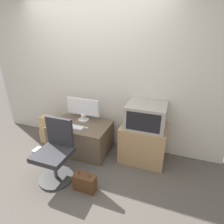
{
  "coord_description": "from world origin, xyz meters",
  "views": [
    {
      "loc": [
        1.31,
        -1.44,
        1.86
      ],
      "look_at": [
        0.41,
        1.04,
        0.76
      ],
      "focal_mm": 28.0,
      "sensor_mm": 36.0,
      "label": 1
    }
  ],
  "objects_px": {
    "cardboard_box_lower": "(49,135)",
    "book": "(39,150)",
    "crt_tv": "(146,115)",
    "handbag": "(85,182)",
    "office_chair": "(56,154)",
    "main_monitor": "(83,109)",
    "mouse": "(86,128)",
    "keyboard": "(76,127)"
  },
  "relations": [
    {
      "from": "mouse",
      "to": "office_chair",
      "type": "height_order",
      "value": "office_chair"
    },
    {
      "from": "book",
      "to": "main_monitor",
      "type": "bearing_deg",
      "value": 34.88
    },
    {
      "from": "keyboard",
      "to": "handbag",
      "type": "bearing_deg",
      "value": -53.06
    },
    {
      "from": "cardboard_box_lower",
      "to": "book",
      "type": "bearing_deg",
      "value": -89.76
    },
    {
      "from": "keyboard",
      "to": "book",
      "type": "height_order",
      "value": "keyboard"
    },
    {
      "from": "keyboard",
      "to": "crt_tv",
      "type": "relative_size",
      "value": 0.48
    },
    {
      "from": "main_monitor",
      "to": "handbag",
      "type": "relative_size",
      "value": 1.86
    },
    {
      "from": "main_monitor",
      "to": "mouse",
      "type": "relative_size",
      "value": 10.24
    },
    {
      "from": "office_chair",
      "to": "cardboard_box_lower",
      "type": "xyz_separation_m",
      "value": [
        -0.72,
        0.71,
        -0.24
      ]
    },
    {
      "from": "office_chair",
      "to": "book",
      "type": "xyz_separation_m",
      "value": [
        -0.72,
        0.41,
        -0.38
      ]
    },
    {
      "from": "main_monitor",
      "to": "crt_tv",
      "type": "xyz_separation_m",
      "value": [
        1.11,
        -0.04,
        0.06
      ]
    },
    {
      "from": "main_monitor",
      "to": "book",
      "type": "bearing_deg",
      "value": -145.12
    },
    {
      "from": "mouse",
      "to": "cardboard_box_lower",
      "type": "xyz_separation_m",
      "value": [
        -0.89,
        0.1,
        -0.37
      ]
    },
    {
      "from": "keyboard",
      "to": "crt_tv",
      "type": "xyz_separation_m",
      "value": [
        1.1,
        0.26,
        0.27
      ]
    },
    {
      "from": "office_chair",
      "to": "handbag",
      "type": "distance_m",
      "value": 0.56
    },
    {
      "from": "keyboard",
      "to": "book",
      "type": "distance_m",
      "value": 0.88
    },
    {
      "from": "mouse",
      "to": "crt_tv",
      "type": "height_order",
      "value": "crt_tv"
    },
    {
      "from": "keyboard",
      "to": "handbag",
      "type": "distance_m",
      "value": 0.93
    },
    {
      "from": "cardboard_box_lower",
      "to": "office_chair",
      "type": "bearing_deg",
      "value": -44.62
    },
    {
      "from": "mouse",
      "to": "cardboard_box_lower",
      "type": "height_order",
      "value": "mouse"
    },
    {
      "from": "main_monitor",
      "to": "crt_tv",
      "type": "height_order",
      "value": "crt_tv"
    },
    {
      "from": "office_chair",
      "to": "cardboard_box_lower",
      "type": "distance_m",
      "value": 1.04
    },
    {
      "from": "keyboard",
      "to": "office_chair",
      "type": "relative_size",
      "value": 0.32
    },
    {
      "from": "crt_tv",
      "to": "office_chair",
      "type": "bearing_deg",
      "value": -141.84
    },
    {
      "from": "main_monitor",
      "to": "crt_tv",
      "type": "bearing_deg",
      "value": -1.82
    },
    {
      "from": "main_monitor",
      "to": "cardboard_box_lower",
      "type": "xyz_separation_m",
      "value": [
        -0.69,
        -0.17,
        -0.58
      ]
    },
    {
      "from": "crt_tv",
      "to": "cardboard_box_lower",
      "type": "height_order",
      "value": "crt_tv"
    },
    {
      "from": "cardboard_box_lower",
      "to": "handbag",
      "type": "relative_size",
      "value": 0.88
    },
    {
      "from": "keyboard",
      "to": "office_chair",
      "type": "xyz_separation_m",
      "value": [
        0.02,
        -0.59,
        -0.13
      ]
    },
    {
      "from": "main_monitor",
      "to": "office_chair",
      "type": "distance_m",
      "value": 0.95
    },
    {
      "from": "book",
      "to": "mouse",
      "type": "bearing_deg",
      "value": 12.7
    },
    {
      "from": "handbag",
      "to": "office_chair",
      "type": "bearing_deg",
      "value": 169.4
    },
    {
      "from": "crt_tv",
      "to": "handbag",
      "type": "relative_size",
      "value": 1.77
    },
    {
      "from": "main_monitor",
      "to": "cardboard_box_lower",
      "type": "bearing_deg",
      "value": -165.89
    },
    {
      "from": "mouse",
      "to": "handbag",
      "type": "distance_m",
      "value": 0.86
    },
    {
      "from": "crt_tv",
      "to": "main_monitor",
      "type": "bearing_deg",
      "value": 178.18
    },
    {
      "from": "office_chair",
      "to": "book",
      "type": "height_order",
      "value": "office_chair"
    },
    {
      "from": "office_chair",
      "to": "handbag",
      "type": "bearing_deg",
      "value": -10.6
    },
    {
      "from": "main_monitor",
      "to": "mouse",
      "type": "xyz_separation_m",
      "value": [
        0.2,
        -0.28,
        -0.2
      ]
    },
    {
      "from": "keyboard",
      "to": "handbag",
      "type": "xyz_separation_m",
      "value": [
        0.51,
        -0.68,
        -0.39
      ]
    },
    {
      "from": "main_monitor",
      "to": "office_chair",
      "type": "relative_size",
      "value": 0.71
    },
    {
      "from": "cardboard_box_lower",
      "to": "handbag",
      "type": "bearing_deg",
      "value": -33.62
    }
  ]
}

